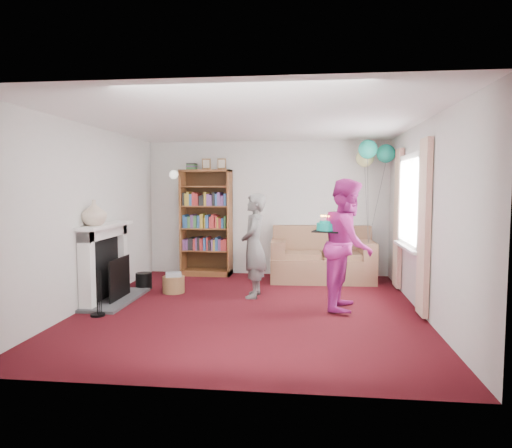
# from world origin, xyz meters

# --- Properties ---
(ground) EXTENTS (5.00, 5.00, 0.00)m
(ground) POSITION_xyz_m (0.00, 0.00, 0.00)
(ground) COLOR black
(ground) RESTS_ON ground
(wall_back) EXTENTS (4.50, 0.02, 2.50)m
(wall_back) POSITION_xyz_m (0.00, 2.51, 1.25)
(wall_back) COLOR silver
(wall_back) RESTS_ON ground
(wall_left) EXTENTS (0.02, 5.00, 2.50)m
(wall_left) POSITION_xyz_m (-2.26, 0.00, 1.25)
(wall_left) COLOR silver
(wall_left) RESTS_ON ground
(wall_right) EXTENTS (0.02, 5.00, 2.50)m
(wall_right) POSITION_xyz_m (2.26, 0.00, 1.25)
(wall_right) COLOR silver
(wall_right) RESTS_ON ground
(ceiling) EXTENTS (4.50, 5.00, 0.01)m
(ceiling) POSITION_xyz_m (0.00, 0.00, 2.50)
(ceiling) COLOR white
(ceiling) RESTS_ON wall_back
(fireplace) EXTENTS (0.55, 1.80, 1.12)m
(fireplace) POSITION_xyz_m (-2.09, 0.19, 0.51)
(fireplace) COLOR #3F3F42
(fireplace) RESTS_ON ground
(window_bay) EXTENTS (0.14, 2.02, 2.20)m
(window_bay) POSITION_xyz_m (2.21, 0.60, 1.20)
(window_bay) COLOR white
(window_bay) RESTS_ON ground
(wall_sconce) EXTENTS (0.16, 0.23, 0.16)m
(wall_sconce) POSITION_xyz_m (-1.75, 2.36, 1.88)
(wall_sconce) COLOR gold
(wall_sconce) RESTS_ON ground
(bookcase) EXTENTS (0.93, 0.42, 2.17)m
(bookcase) POSITION_xyz_m (-1.11, 2.30, 0.96)
(bookcase) COLOR #472B14
(bookcase) RESTS_ON ground
(sofa) EXTENTS (1.78, 0.94, 0.94)m
(sofa) POSITION_xyz_m (1.02, 2.07, 0.35)
(sofa) COLOR brown
(sofa) RESTS_ON ground
(wicker_basket) EXTENTS (0.34, 0.34, 0.32)m
(wicker_basket) POSITION_xyz_m (-1.31, 0.79, 0.14)
(wicker_basket) COLOR olive
(wicker_basket) RESTS_ON ground
(person_striped) EXTENTS (0.37, 0.57, 1.55)m
(person_striped) POSITION_xyz_m (-0.03, 0.67, 0.78)
(person_striped) COLOR black
(person_striped) RESTS_ON ground
(person_magenta) EXTENTS (0.82, 0.97, 1.76)m
(person_magenta) POSITION_xyz_m (1.31, 0.16, 0.88)
(person_magenta) COLOR #AC227F
(person_magenta) RESTS_ON ground
(birthday_cake) EXTENTS (0.35, 0.35, 0.22)m
(birthday_cake) POSITION_xyz_m (1.03, 0.14, 1.12)
(birthday_cake) COLOR black
(birthday_cake) RESTS_ON ground
(balloons) EXTENTS (0.65, 0.70, 1.76)m
(balloons) POSITION_xyz_m (1.87, 2.05, 2.22)
(balloons) COLOR #3F3F3F
(balloons) RESTS_ON ground
(mantel_vase) EXTENTS (0.41, 0.41, 0.35)m
(mantel_vase) POSITION_xyz_m (-2.12, -0.15, 1.30)
(mantel_vase) COLOR beige
(mantel_vase) RESTS_ON fireplace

